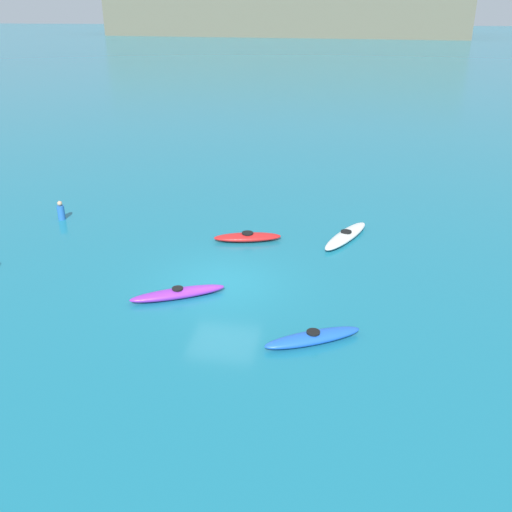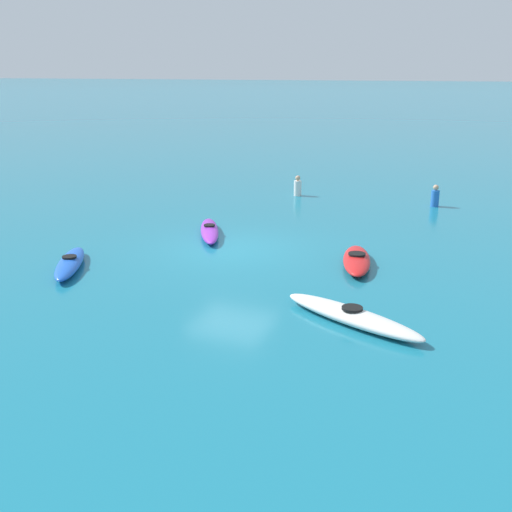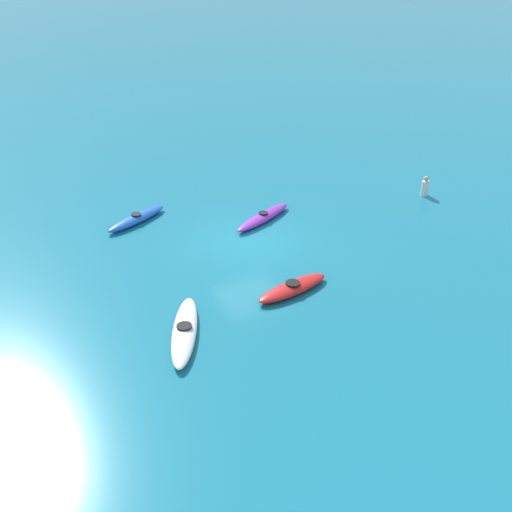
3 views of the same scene
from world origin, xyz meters
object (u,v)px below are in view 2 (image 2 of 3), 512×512
at_px(person_by_kayaks, 298,187).
at_px(person_near_shore, 435,197).
at_px(kayak_white, 352,316).
at_px(kayak_blue, 70,263).
at_px(kayak_red, 357,260).
at_px(kayak_purple, 210,231).

bearing_deg(person_by_kayaks, person_near_shore, 90.35).
relative_size(kayak_white, kayak_blue, 1.24).
height_order(kayak_red, kayak_blue, same).
bearing_deg(kayak_purple, kayak_white, 49.03).
bearing_deg(person_near_shore, kayak_blue, -34.07).
bearing_deg(person_near_shore, kayak_red, -6.52).
bearing_deg(kayak_red, person_near_shore, 173.48).
bearing_deg(kayak_white, kayak_blue, -94.87).
bearing_deg(kayak_white, kayak_purple, -130.97).
distance_m(kayak_red, person_near_shore, 8.89).
bearing_deg(kayak_white, person_near_shore, 179.43).
height_order(person_near_shore, person_by_kayaks, same).
bearing_deg(kayak_red, person_by_kayaks, -151.49).
bearing_deg(person_near_shore, kayak_white, -0.57).
relative_size(kayak_white, person_near_shore, 4.07).
distance_m(kayak_blue, person_by_kayaks, 12.35).
xyz_separation_m(kayak_purple, person_by_kayaks, (-7.45, 0.50, 0.22)).
height_order(kayak_white, person_by_kayaks, person_by_kayaks).
bearing_deg(kayak_blue, kayak_purple, 157.55).
xyz_separation_m(kayak_red, person_near_shore, (-8.83, 1.01, 0.22)).
distance_m(kayak_purple, kayak_red, 5.45).
xyz_separation_m(kayak_red, kayak_white, (4.01, 0.88, -0.00)).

